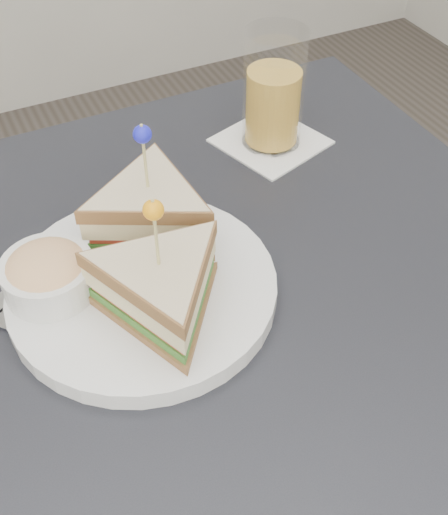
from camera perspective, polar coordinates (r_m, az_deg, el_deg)
table at (r=0.74m, az=-0.36°, el=-7.69°), size 0.80×0.80×0.75m
plate_meal at (r=0.66m, az=-7.22°, el=-0.17°), size 0.37×0.37×0.17m
cutlery_knife at (r=0.74m, az=-15.53°, el=-0.46°), size 0.21×0.15×0.01m
drink_set at (r=0.86m, az=4.38°, el=14.01°), size 0.16×0.16×0.16m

